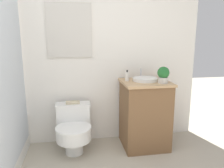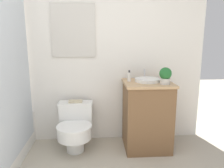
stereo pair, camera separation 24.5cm
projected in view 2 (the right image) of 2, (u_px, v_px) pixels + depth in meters
wall_back at (76, 47)px, 2.81m from camera, size 3.35×0.07×2.50m
toilet at (75, 126)px, 2.70m from camera, size 0.43×0.56×0.57m
vanity at (147, 115)px, 2.73m from camera, size 0.58×0.55×0.85m
sink at (147, 80)px, 2.66m from camera, size 0.31×0.34×0.13m
soap_bottle at (129, 77)px, 2.67m from camera, size 0.05×0.05×0.14m
potted_plant at (165, 75)px, 2.50m from camera, size 0.14×0.14×0.19m
book_on_tank at (75, 101)px, 2.78m from camera, size 0.17×0.10×0.02m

